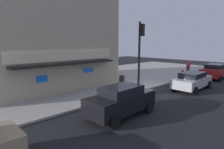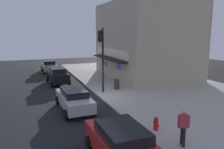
% 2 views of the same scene
% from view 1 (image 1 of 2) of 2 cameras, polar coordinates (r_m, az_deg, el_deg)
% --- Properties ---
extents(ground_plane, '(57.49, 57.49, 0.00)m').
position_cam_1_polar(ground_plane, '(16.62, 12.89, -4.08)').
color(ground_plane, black).
extents(sidewalk, '(38.33, 13.11, 0.13)m').
position_cam_1_polar(sidewalk, '(20.85, -2.28, -0.92)').
color(sidewalk, '#A39E93').
rests_on(sidewalk, ground_plane).
extents(corner_building, '(11.28, 9.19, 8.37)m').
position_cam_1_polar(corner_building, '(18.06, -20.86, 10.38)').
color(corner_building, tan).
rests_on(corner_building, sidewalk).
extents(traffic_light, '(0.32, 0.58, 5.46)m').
position_cam_1_polar(traffic_light, '(15.48, 8.70, 8.55)').
color(traffic_light, black).
rests_on(traffic_light, sidewalk).
extents(fire_hydrant, '(0.50, 0.26, 0.75)m').
position_cam_1_polar(fire_hydrant, '(22.84, 20.85, 0.46)').
color(fire_hydrant, red).
rests_on(fire_hydrant, sidewalk).
extents(trash_can, '(0.48, 0.48, 0.92)m').
position_cam_1_polar(trash_can, '(16.47, 3.02, -1.89)').
color(trash_can, '#2D2D2D').
rests_on(trash_can, sidewalk).
extents(pedestrian, '(0.44, 0.56, 1.75)m').
position_cam_1_polar(pedestrian, '(24.53, 22.35, 2.38)').
color(pedestrian, black).
rests_on(pedestrian, sidewalk).
extents(parked_car_red, '(4.42, 2.13, 1.59)m').
position_cam_1_polar(parked_car_red, '(23.54, 29.14, 0.99)').
color(parked_car_red, '#AD1E1E').
rests_on(parked_car_red, ground_plane).
extents(parked_car_black, '(4.14, 2.01, 1.63)m').
position_cam_1_polar(parked_car_black, '(9.96, 2.88, -7.98)').
color(parked_car_black, black).
rests_on(parked_car_black, ground_plane).
extents(parked_car_silver, '(4.47, 2.04, 1.47)m').
position_cam_1_polar(parked_car_silver, '(16.91, 23.43, -1.70)').
color(parked_car_silver, '#B7B7BC').
rests_on(parked_car_silver, ground_plane).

